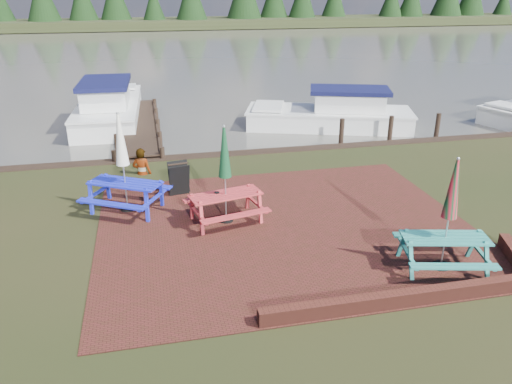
{
  "coord_description": "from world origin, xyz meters",
  "views": [
    {
      "loc": [
        -3.08,
        -9.58,
        5.5
      ],
      "look_at": [
        -0.74,
        1.01,
        1.0
      ],
      "focal_mm": 35.0,
      "sensor_mm": 36.0,
      "label": 1
    }
  ],
  "objects_px": {
    "picnic_table_blue": "(125,178)",
    "boat_near": "(332,115)",
    "jetty": "(138,125)",
    "chalkboard": "(179,179)",
    "picnic_table_teal": "(446,232)",
    "boat_jetty": "(109,108)",
    "picnic_table_red": "(225,190)",
    "person": "(140,149)"
  },
  "relations": [
    {
      "from": "picnic_table_blue",
      "to": "boat_near",
      "type": "xyz_separation_m",
      "value": [
        8.44,
        7.28,
        -0.55
      ]
    },
    {
      "from": "jetty",
      "to": "picnic_table_blue",
      "type": "bearing_deg",
      "value": -92.05
    },
    {
      "from": "chalkboard",
      "to": "jetty",
      "type": "height_order",
      "value": "chalkboard"
    },
    {
      "from": "picnic_table_teal",
      "to": "chalkboard",
      "type": "bearing_deg",
      "value": 147.19
    },
    {
      "from": "jetty",
      "to": "boat_jetty",
      "type": "height_order",
      "value": "boat_jetty"
    },
    {
      "from": "picnic_table_teal",
      "to": "chalkboard",
      "type": "height_order",
      "value": "picnic_table_teal"
    },
    {
      "from": "picnic_table_red",
      "to": "chalkboard",
      "type": "height_order",
      "value": "picnic_table_red"
    },
    {
      "from": "picnic_table_teal",
      "to": "person",
      "type": "bearing_deg",
      "value": 143.59
    },
    {
      "from": "picnic_table_blue",
      "to": "person",
      "type": "bearing_deg",
      "value": 111.38
    },
    {
      "from": "person",
      "to": "boat_near",
      "type": "bearing_deg",
      "value": -129.27
    },
    {
      "from": "picnic_table_teal",
      "to": "picnic_table_red",
      "type": "height_order",
      "value": "picnic_table_red"
    },
    {
      "from": "picnic_table_blue",
      "to": "chalkboard",
      "type": "relative_size",
      "value": 2.82
    },
    {
      "from": "person",
      "to": "boat_jetty",
      "type": "bearing_deg",
      "value": -59.0
    },
    {
      "from": "person",
      "to": "picnic_table_blue",
      "type": "bearing_deg",
      "value": 102.72
    },
    {
      "from": "person",
      "to": "chalkboard",
      "type": "bearing_deg",
      "value": 139.41
    },
    {
      "from": "chalkboard",
      "to": "boat_near",
      "type": "height_order",
      "value": "boat_near"
    },
    {
      "from": "chalkboard",
      "to": "boat_jetty",
      "type": "bearing_deg",
      "value": 94.0
    },
    {
      "from": "jetty",
      "to": "picnic_table_teal",
      "type": "bearing_deg",
      "value": -64.31
    },
    {
      "from": "picnic_table_blue",
      "to": "chalkboard",
      "type": "xyz_separation_m",
      "value": [
        1.43,
        0.79,
        -0.44
      ]
    },
    {
      "from": "chalkboard",
      "to": "boat_jetty",
      "type": "xyz_separation_m",
      "value": [
        -2.37,
        9.56,
        -0.03
      ]
    },
    {
      "from": "person",
      "to": "picnic_table_teal",
      "type": "bearing_deg",
      "value": 151.49
    },
    {
      "from": "picnic_table_red",
      "to": "boat_jetty",
      "type": "relative_size",
      "value": 0.33
    },
    {
      "from": "boat_near",
      "to": "person",
      "type": "relative_size",
      "value": 4.43
    },
    {
      "from": "picnic_table_teal",
      "to": "boat_near",
      "type": "distance_m",
      "value": 11.89
    },
    {
      "from": "picnic_table_red",
      "to": "boat_jetty",
      "type": "height_order",
      "value": "picnic_table_red"
    },
    {
      "from": "picnic_table_blue",
      "to": "person",
      "type": "relative_size",
      "value": 1.56
    },
    {
      "from": "boat_jetty",
      "to": "picnic_table_teal",
      "type": "bearing_deg",
      "value": -61.4
    },
    {
      "from": "chalkboard",
      "to": "boat_jetty",
      "type": "relative_size",
      "value": 0.12
    },
    {
      "from": "jetty",
      "to": "chalkboard",
      "type": "bearing_deg",
      "value": -81.55
    },
    {
      "from": "picnic_table_blue",
      "to": "jetty",
      "type": "xyz_separation_m",
      "value": [
        0.3,
        8.4,
        -0.8
      ]
    },
    {
      "from": "picnic_table_teal",
      "to": "jetty",
      "type": "bearing_deg",
      "value": 128.89
    },
    {
      "from": "picnic_table_teal",
      "to": "chalkboard",
      "type": "xyz_separation_m",
      "value": [
        -5.04,
        5.22,
        -0.37
      ]
    },
    {
      "from": "jetty",
      "to": "person",
      "type": "distance_m",
      "value": 5.74
    },
    {
      "from": "picnic_table_teal",
      "to": "picnic_table_blue",
      "type": "height_order",
      "value": "picnic_table_blue"
    },
    {
      "from": "picnic_table_red",
      "to": "chalkboard",
      "type": "xyz_separation_m",
      "value": [
        -1.0,
        2.03,
        -0.39
      ]
    },
    {
      "from": "picnic_table_red",
      "to": "picnic_table_blue",
      "type": "height_order",
      "value": "picnic_table_blue"
    },
    {
      "from": "boat_jetty",
      "to": "chalkboard",
      "type": "bearing_deg",
      "value": -74.12
    },
    {
      "from": "person",
      "to": "picnic_table_red",
      "type": "bearing_deg",
      "value": 138.39
    },
    {
      "from": "picnic_table_blue",
      "to": "chalkboard",
      "type": "distance_m",
      "value": 1.69
    },
    {
      "from": "picnic_table_red",
      "to": "jetty",
      "type": "distance_m",
      "value": 9.9
    },
    {
      "from": "jetty",
      "to": "boat_near",
      "type": "height_order",
      "value": "boat_near"
    },
    {
      "from": "boat_near",
      "to": "chalkboard",
      "type": "bearing_deg",
      "value": 151.38
    }
  ]
}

